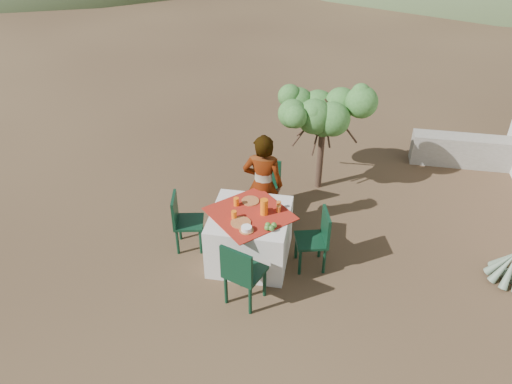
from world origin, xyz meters
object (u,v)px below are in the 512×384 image
Objects in this scene: juice_pitcher at (264,207)px; person at (263,185)px; chair_near at (242,272)px; chair_far at (265,185)px; shrub_tree at (327,116)px; table at (250,236)px; chair_left at (183,219)px; chair_right at (317,237)px.

person is at bearing 100.94° from juice_pitcher.
chair_near is at bearing -98.11° from juice_pitcher.
juice_pitcher is (0.12, -0.64, 0.09)m from person.
person is 7.02× the size of juice_pitcher.
juice_pitcher reaches higher than chair_near.
chair_far is 1.44m from shrub_tree.
shrub_tree is (0.83, 2.02, 0.88)m from table.
shrub_tree is at bearing -119.46° from person.
chair_near is 1.52m from person.
juice_pitcher is at bearing -77.92° from chair_near.
person reaches higher than chair_far.
chair_far is 0.54m from person.
person is (1.01, 0.57, 0.31)m from chair_left.
shrub_tree reaches higher than chair_near.
chair_right is (1.83, -0.07, 0.01)m from chair_left.
chair_left reaches higher than table.
chair_near is at bearing -77.31° from chair_far.
chair_far is 1.04× the size of chair_left.
chair_near reaches higher than chair_right.
shrub_tree reaches higher than chair_right.
chair_far reaches higher than table.
chair_far is 0.56× the size of person.
juice_pitcher is (0.12, 0.86, 0.36)m from chair_near.
chair_near reaches higher than table.
shrub_tree reaches higher than person.
table is 1.51× the size of chair_right.
table is 1.48× the size of chair_far.
chair_left is (-0.95, 0.08, 0.09)m from table.
chair_far is 1.39m from chair_right.
juice_pitcher is at bearing -107.85° from shrub_tree.
chair_left is 0.54× the size of person.
person reaches higher than juice_pitcher.
chair_right is at bearing -40.15° from chair_far.
chair_far is at bearing 98.44° from juice_pitcher.
table is 1.41× the size of chair_near.
chair_right is at bearing -103.95° from chair_left.
juice_pitcher is at bearing -70.04° from chair_far.
person reaches higher than chair_near.
person is at bearing -73.62° from chair_far.
shrub_tree is 2.14m from juice_pitcher.
chair_far is 1.02× the size of chair_right.
juice_pitcher is (0.16, -1.09, 0.38)m from chair_far.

